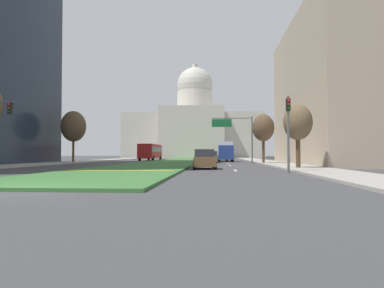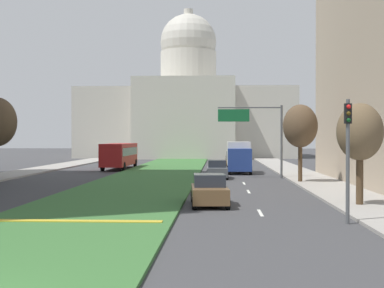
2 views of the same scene
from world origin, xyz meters
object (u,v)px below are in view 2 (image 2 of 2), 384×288
at_px(capitol_building, 188,114).
at_px(street_tree_right_near, 360,133).
at_px(sedan_distant, 233,162).
at_px(city_bus, 120,154).
at_px(traffic_light_near_right, 348,144).
at_px(sedan_midblock, 217,170).
at_px(street_tree_right_mid, 300,126).
at_px(box_truck_delivery, 239,157).
at_px(sedan_far_horizon, 232,157).
at_px(overhead_guide_sign, 257,126).
at_px(sedan_lead_stopped, 209,191).

relative_size(capitol_building, street_tree_right_near, 7.34).
height_order(sedan_distant, city_bus, city_bus).
height_order(traffic_light_near_right, sedan_midblock, traffic_light_near_right).
bearing_deg(traffic_light_near_right, street_tree_right_mid, 87.02).
height_order(traffic_light_near_right, box_truck_delivery, traffic_light_near_right).
xyz_separation_m(traffic_light_near_right, city_bus, (-16.84, 39.71, -1.54)).
bearing_deg(sedan_far_horizon, traffic_light_near_right, -86.58).
height_order(traffic_light_near_right, street_tree_right_near, street_tree_right_near).
height_order(street_tree_right_mid, sedan_distant, street_tree_right_mid).
bearing_deg(sedan_distant, sedan_far_horizon, 89.02).
xyz_separation_m(street_tree_right_near, box_truck_delivery, (-5.25, 27.20, -2.17)).
xyz_separation_m(sedan_distant, city_bus, (-13.12, -0.19, 0.98)).
bearing_deg(sedan_midblock, traffic_light_near_right, -77.77).
distance_m(overhead_guide_sign, street_tree_right_mid, 6.04).
relative_size(street_tree_right_near, sedan_midblock, 1.21).
height_order(capitol_building, box_truck_delivery, capitol_building).
distance_m(sedan_lead_stopped, sedan_far_horizon, 51.49).
relative_size(traffic_light_near_right, sedan_midblock, 1.16).
relative_size(street_tree_right_near, sedan_lead_stopped, 1.26).
bearing_deg(sedan_midblock, sedan_distant, 82.89).
distance_m(capitol_building, sedan_lead_stopped, 77.96).
relative_size(capitol_building, sedan_distant, 8.50).
relative_size(traffic_light_near_right, city_bus, 0.47).
height_order(capitol_building, overhead_guide_sign, capitol_building).
relative_size(sedan_lead_stopped, sedan_midblock, 0.96).
xyz_separation_m(street_tree_right_near, city_bus, (-18.76, 34.09, -2.08)).
height_order(traffic_light_near_right, street_tree_right_mid, street_tree_right_mid).
bearing_deg(sedan_lead_stopped, sedan_distant, 86.39).
distance_m(capitol_building, sedan_far_horizon, 28.18).
relative_size(sedan_lead_stopped, box_truck_delivery, 0.67).
distance_m(street_tree_right_near, sedan_midblock, 21.44).
bearing_deg(sedan_midblock, box_truck_delivery, 73.39).
distance_m(capitol_building, sedan_midblock, 58.64).
relative_size(capitol_building, sedan_far_horizon, 9.17).
xyz_separation_m(traffic_light_near_right, street_tree_right_near, (1.92, 5.62, 0.53)).
bearing_deg(overhead_guide_sign, sedan_midblock, -174.40).
distance_m(traffic_light_near_right, street_tree_right_near, 5.96).
distance_m(capitol_building, sedan_distant, 44.75).
distance_m(street_tree_right_near, box_truck_delivery, 27.79).
bearing_deg(sedan_lead_stopped, capitol_building, 94.05).
bearing_deg(city_bus, sedan_midblock, -51.48).
relative_size(traffic_light_near_right, sedan_distant, 1.12).
bearing_deg(capitol_building, sedan_far_horizon, -73.03).
xyz_separation_m(sedan_midblock, box_truck_delivery, (2.19, 7.33, 0.91)).
bearing_deg(sedan_far_horizon, street_tree_right_near, -84.11).
bearing_deg(capitol_building, traffic_light_near_right, -82.24).
height_order(capitol_building, sedan_distant, capitol_building).
bearing_deg(traffic_light_near_right, sedan_far_horizon, 93.42).
relative_size(sedan_lead_stopped, city_bus, 0.39).
distance_m(sedan_midblock, sedan_far_horizon, 31.95).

